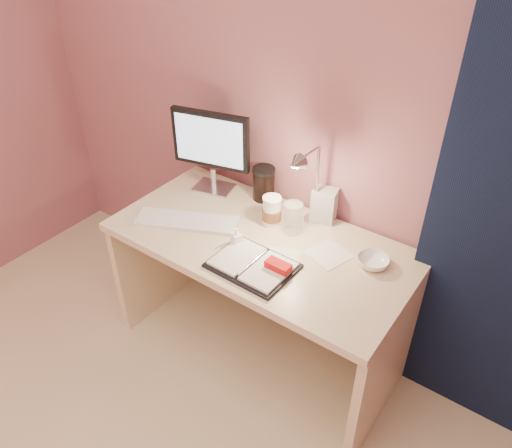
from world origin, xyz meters
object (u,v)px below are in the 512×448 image
Objects in this scene: monitor at (211,144)px; lotion_bottle at (237,237)px; product_box at (324,205)px; planner at (255,265)px; clear_cup at (293,218)px; keyboard at (187,221)px; coffee_cup at (272,212)px; bowl at (373,262)px; desk_lamp at (306,184)px; desk at (269,268)px; dark_jar at (264,185)px.

monitor reaches higher than lotion_bottle.
monitor is 0.54m from lotion_bottle.
planner is at bearing -109.71° from product_box.
clear_cup reaches higher than planner.
keyboard is at bearing -179.30° from lotion_bottle.
product_box is at bearing 43.61° from coffee_cup.
monitor reaches higher than bowl.
product_box is (0.18, 0.17, 0.01)m from coffee_cup.
keyboard is at bearing -86.68° from monitor.
desk_lamp is at bearing 2.19° from keyboard.
desk_lamp is (0.16, 0.03, 0.20)m from coffee_cup.
lotion_bottle is (-0.56, -0.22, 0.02)m from bowl.
planner reaches higher than bowl.
desk is 8.96× the size of dark_jar.
planner is 0.83× the size of desk_lamp.
planner is 0.32m from clear_cup.
keyboard is 3.58× the size of bowl.
desk_lamp is at bearing 175.11° from bowl.
product_box reaches higher than clear_cup.
product_box reaches higher than dark_jar.
coffee_cup reaches higher than lotion_bottle.
product_box is (0.51, 0.40, 0.07)m from keyboard.
product_box is at bearing 12.76° from keyboard.
planner is at bearing -35.03° from keyboard.
bowl is 0.81× the size of product_box.
product_box is at bearing 85.50° from desk_lamp.
desk is 3.22× the size of monitor.
monitor reaches higher than product_box.
monitor reaches higher than desk_lamp.
desk is 0.51m from desk_lamp.
dark_jar reaches higher than keyboard.
planner is 0.42m from desk_lamp.
planner is 0.49m from product_box.
desk_lamp is at bearing -111.09° from product_box.
product_box is at bearing 84.18° from planner.
coffee_cup is 0.53m from bowl.
keyboard is 0.43m from dark_jar.
keyboard is at bearing -113.25° from dark_jar.
coffee_cup reaches higher than desk.
desk_lamp is at bearing 84.79° from planner.
monitor is 1.03× the size of desk_lamp.
coffee_cup is at bearing -24.63° from monitor.
product_box is 0.23m from desk_lamp.
coffee_cup is at bearing -149.14° from product_box.
monitor is 2.78× the size of dark_jar.
clear_cup is 1.11× the size of bowl.
coffee_cup is (-0.03, 0.06, 0.29)m from desk.
coffee_cup is at bearing 9.50° from keyboard.
lotion_bottle is (-0.06, -0.17, 0.27)m from desk.
dark_jar is at bearing 130.68° from desk.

